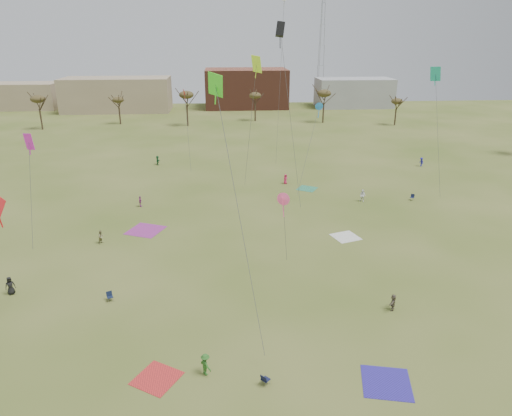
{
  "coord_description": "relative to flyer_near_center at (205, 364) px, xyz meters",
  "views": [
    {
      "loc": [
        -3.35,
        -32.21,
        22.29
      ],
      "look_at": [
        0.0,
        12.0,
        5.5
      ],
      "focal_mm": 32.24,
      "sensor_mm": 36.0,
      "label": 1
    }
  ],
  "objects": [
    {
      "name": "flyer_near_center",
      "position": [
        0.0,
        0.0,
        0.0
      ],
      "size": [
        1.14,
        1.22,
        1.65
      ],
      "primitive_type": "imported",
      "rotation": [
        0.0,
        0.0,
        2.23
      ],
      "color": "#296220",
      "rests_on": "ground"
    },
    {
      "name": "radio_tower",
      "position": [
        34.89,
        131.06,
        18.38
      ],
      "size": [
        1.51,
        1.72,
        41.0
      ],
      "color": "#9EA3A8",
      "rests_on": "ground"
    },
    {
      "name": "flyer_far_c",
      "position": [
        37.28,
        51.54,
        -0.02
      ],
      "size": [
        0.82,
        1.15,
        1.62
      ],
      "primitive_type": "imported",
      "rotation": [
        0.0,
        0.0,
        4.94
      ],
      "color": "navy",
      "rests_on": "ground"
    },
    {
      "name": "building_tan",
      "position": [
        -30.11,
        121.06,
        4.17
      ],
      "size": [
        32.0,
        14.0,
        10.0
      ],
      "primitive_type": "cube",
      "color": "#937F60",
      "rests_on": "ground"
    },
    {
      "name": "tree_line",
      "position": [
        2.05,
        85.18,
        6.26
      ],
      "size": [
        117.44,
        49.32,
        8.91
      ],
      "color": "#3A2B1E",
      "rests_on": "ground"
    },
    {
      "name": "camp_chair_left",
      "position": [
        -8.76,
        10.14,
        -0.57
      ],
      "size": [
        0.68,
        0.7,
        0.87
      ],
      "rotation": [
        0.0,
        0.0,
        0.43
      ],
      "color": "#121B33",
      "rests_on": "ground"
    },
    {
      "name": "kites_aloft",
      "position": [
        8.48,
        33.77,
        19.31
      ],
      "size": [
        54.41,
        53.33,
        27.74
      ],
      "color": "#FF508B",
      "rests_on": "ground"
    },
    {
      "name": "blanket_plum",
      "position": [
        -7.98,
        25.89,
        -0.82
      ],
      "size": [
        5.04,
        5.04,
        0.03
      ],
      "primitive_type": "cube",
      "rotation": [
        0.0,
        0.0,
        2.74
      ],
      "color": "#972E86",
      "rests_on": "ground"
    },
    {
      "name": "spectator_mid_e",
      "position": [
        21.29,
        33.99,
        0.06
      ],
      "size": [
        1.09,
        1.08,
        1.77
      ],
      "primitive_type": "imported",
      "rotation": [
        0.0,
        0.0,
        5.54
      ],
      "color": "white",
      "rests_on": "ground"
    },
    {
      "name": "blanket_red",
      "position": [
        -3.38,
        -0.19,
        -0.82
      ],
      "size": [
        3.81,
        3.81,
        0.03
      ],
      "primitive_type": "cube",
      "rotation": [
        0.0,
        0.0,
        1.02
      ],
      "color": "red",
      "rests_on": "ground"
    },
    {
      "name": "building_tan_west",
      "position": [
        -60.11,
        128.06,
        3.17
      ],
      "size": [
        20.0,
        12.0,
        8.0
      ],
      "primitive_type": "cube",
      "color": "#937F60",
      "rests_on": "ground"
    },
    {
      "name": "blanket_blue",
      "position": [
        12.32,
        -1.82,
        -0.82
      ],
      "size": [
        3.88,
        3.88,
        0.03
      ],
      "primitive_type": "cube",
      "rotation": [
        0.0,
        0.0,
        1.35
      ],
      "color": "#2E2399",
      "rests_on": "ground"
    },
    {
      "name": "flyer_mid_a",
      "position": [
        -18.05,
        12.02,
        0.04
      ],
      "size": [
        1.01,
        0.89,
        1.73
      ],
      "primitive_type": "imported",
      "rotation": [
        0.0,
        0.0,
        0.5
      ],
      "color": "black",
      "rests_on": "ground"
    },
    {
      "name": "spectator_mid_d",
      "position": [
        -9.88,
        34.3,
        -0.06
      ],
      "size": [
        0.44,
        0.92,
        1.53
      ],
      "primitive_type": "imported",
      "rotation": [
        0.0,
        0.0,
        1.49
      ],
      "color": "#A5458C",
      "rests_on": "ground"
    },
    {
      "name": "flyer_far_b",
      "position": [
        11.49,
        43.12,
        -0.05
      ],
      "size": [
        0.9,
        0.82,
        1.55
      ],
      "primitive_type": "imported",
      "rotation": [
        0.0,
        0.0,
        0.56
      ],
      "color": "#C92250",
      "rests_on": "ground"
    },
    {
      "name": "blanket_cream",
      "position": [
        15.77,
        22.15,
        -0.82
      ],
      "size": [
        3.62,
        3.62,
        0.03
      ],
      "primitive_type": "cube",
      "rotation": [
        0.0,
        0.0,
        1.89
      ],
      "color": "white",
      "rests_on": "ground"
    },
    {
      "name": "building_brick",
      "position": [
        9.89,
        126.06,
        5.17
      ],
      "size": [
        26.0,
        16.0,
        12.0
      ],
      "primitive_type": "cube",
      "color": "brown",
      "rests_on": "ground"
    },
    {
      "name": "building_grey",
      "position": [
        44.89,
        124.06,
        3.67
      ],
      "size": [
        24.0,
        12.0,
        9.0
      ],
      "primitive_type": "cube",
      "color": "gray",
      "rests_on": "ground"
    },
    {
      "name": "flyer_far_a",
      "position": [
        -10.19,
        56.16,
        0.01
      ],
      "size": [
        1.09,
        1.62,
        1.68
      ],
      "primitive_type": "imported",
      "rotation": [
        0.0,
        0.0,
        1.99
      ],
      "color": "#226635",
      "rests_on": "ground"
    },
    {
      "name": "camp_chair_center",
      "position": [
        4.06,
        -1.34,
        -0.57
      ],
      "size": [
        0.74,
        0.74,
        0.87
      ],
      "rotation": [
        0.0,
        0.0,
        2.36
      ],
      "color": "#131734",
      "rests_on": "ground"
    },
    {
      "name": "blanket_olive",
      "position": [
        14.49,
        40.33,
        -0.82
      ],
      "size": [
        3.73,
        3.73,
        0.03
      ],
      "primitive_type": "cube",
      "rotation": [
        0.0,
        0.0,
        1.03
      ],
      "color": "#30855C",
      "rests_on": "ground"
    },
    {
      "name": "ground",
      "position": [
        4.89,
        6.06,
        -0.83
      ],
      "size": [
        260.0,
        260.0,
        0.0
      ],
      "primitive_type": "plane",
      "color": "#3F541A",
      "rests_on": "ground"
    },
    {
      "name": "spectator_fore_b",
      "position": [
        -12.4,
        22.59,
        -0.05
      ],
      "size": [
        0.89,
        0.95,
        1.56
      ],
      "primitive_type": "imported",
      "rotation": [
        0.0,
        0.0,
        1.04
      ],
      "color": "#898157",
      "rests_on": "ground"
    },
    {
      "name": "spectator_fore_c",
      "position": [
        15.85,
        6.85,
        -0.08
      ],
      "size": [
        1.09,
        1.42,
        1.5
      ],
      "primitive_type": "imported",
      "rotation": [
        0.0,
        0.0,
        4.18
      ],
      "color": "brown",
      "rests_on": "ground"
    },
    {
      "name": "camp_chair_right",
      "position": [
        28.55,
        34.02,
        -0.57
      ],
      "size": [
        0.74,
        0.74,
        0.87
      ],
      "rotation": [
        0.0,
        0.0,
        5.55
      ],
      "color": "#151B3A",
      "rests_on": "ground"
    }
  ]
}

